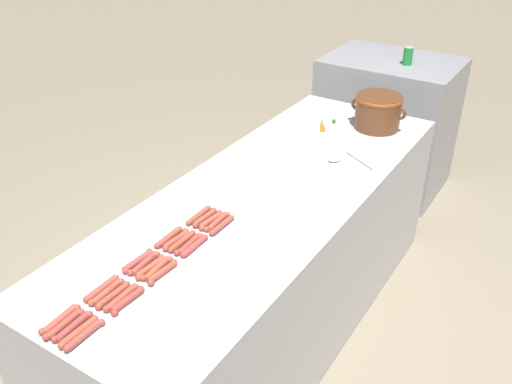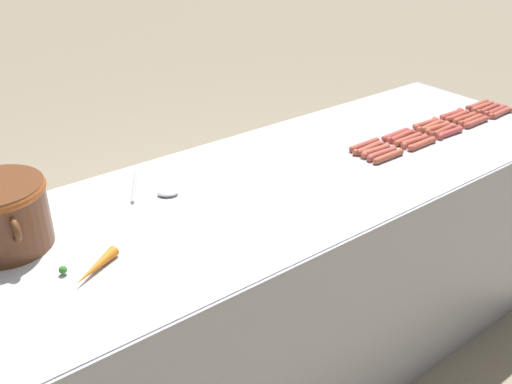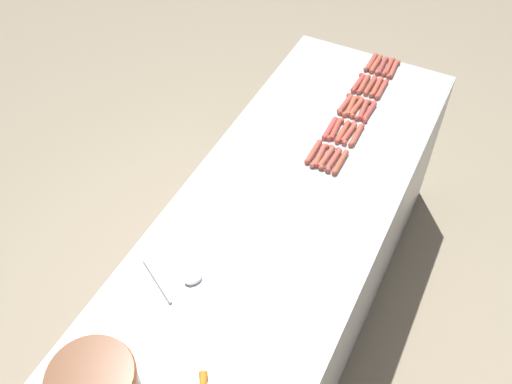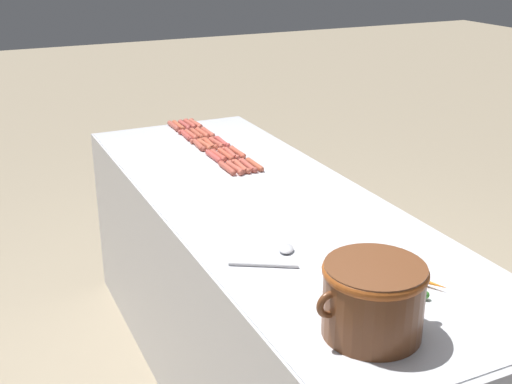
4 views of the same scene
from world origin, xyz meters
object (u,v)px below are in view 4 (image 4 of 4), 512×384
object	(u,v)px
hot_dog_0	(195,124)
hot_dog_17	(205,145)
hot_dog_7	(216,143)
serving_spoon	(279,254)
hot_dog_23	(213,156)
carrot	(421,281)
hot_dog_19	(235,168)
hot_dog_13	(225,154)
hot_dog_10	(185,125)
hot_dog_22	(198,145)
hot_dog_6	(202,133)
hot_dog_20	(173,126)
hot_dog_1	(208,132)
hot_dog_4	(255,164)
hot_dog_3	(237,152)
hot_dog_12	(209,143)
hot_dog_18	(218,155)
hot_dog_2	(222,142)
hot_dog_9	(248,165)
hot_dog_15	(178,125)
hot_dog_8	(231,153)
hot_dog_21	(185,135)
hot_dog_5	(190,124)
hot_dog_14	(241,166)
hot_dog_24	(227,168)
hot_dog_16	(191,135)
bean_pot	(373,296)

from	to	relation	value
hot_dog_0	hot_dog_17	distance (m)	0.39
hot_dog_7	serving_spoon	bearing A→B (deg)	77.40
hot_dog_23	carrot	size ratio (longest dim) A/B	0.98
hot_dog_19	serving_spoon	distance (m)	0.85
hot_dog_7	hot_dog_13	size ratio (longest dim) A/B	1.00
hot_dog_10	hot_dog_22	world-z (taller)	same
hot_dog_6	carrot	world-z (taller)	carrot
serving_spoon	hot_dog_20	bearing A→B (deg)	-96.21
hot_dog_1	hot_dog_4	world-z (taller)	same
hot_dog_3	hot_dog_7	size ratio (longest dim) A/B	1.00
hot_dog_3	hot_dog_13	distance (m)	0.06
hot_dog_4	hot_dog_20	bearing A→B (deg)	-80.45
hot_dog_12	hot_dog_0	bearing A→B (deg)	-99.92
hot_dog_18	hot_dog_20	world-z (taller)	same
hot_dog_2	hot_dog_9	world-z (taller)	same
hot_dog_17	hot_dog_12	bearing A→B (deg)	-164.84
hot_dog_1	hot_dog_20	world-z (taller)	same
hot_dog_10	hot_dog_9	bearing A→B (deg)	92.34
hot_dog_2	hot_dog_17	size ratio (longest dim) A/B	1.00
hot_dog_15	carrot	size ratio (longest dim) A/B	0.98
serving_spoon	hot_dog_8	bearing A→B (deg)	-104.67
hot_dog_15	hot_dog_21	world-z (taller)	same
hot_dog_10	hot_dog_5	bearing A→B (deg)	-166.55
hot_dog_2	hot_dog_9	size ratio (longest dim) A/B	1.00
hot_dog_5	hot_dog_19	size ratio (longest dim) A/B	1.00
hot_dog_9	hot_dog_19	world-z (taller)	same
hot_dog_15	hot_dog_14	bearing A→B (deg)	92.36
hot_dog_2	hot_dog_20	size ratio (longest dim) A/B	1.00
hot_dog_7	hot_dog_21	size ratio (longest dim) A/B	1.00
hot_dog_22	hot_dog_24	world-z (taller)	same
hot_dog_1	hot_dog_6	xyz separation A→B (m)	(0.03, -0.00, 0.00)
hot_dog_1	hot_dog_16	size ratio (longest dim) A/B	1.00
hot_dog_4	hot_dog_21	bearing A→B (deg)	-77.25
hot_dog_0	hot_dog_9	xyz separation A→B (m)	(0.03, 0.75, 0.00)
hot_dog_3	hot_dog_17	world-z (taller)	same
hot_dog_13	hot_dog_16	bearing A→B (deg)	-84.78
hot_dog_9	hot_dog_15	xyz separation A→B (m)	(0.06, -0.76, 0.00)
hot_dog_0	serving_spoon	xyz separation A→B (m)	(0.30, 1.58, -0.00)
hot_dog_10	hot_dog_21	distance (m)	0.20
hot_dog_8	hot_dog_18	size ratio (longest dim) A/B	1.00
hot_dog_8	hot_dog_23	bearing A→B (deg)	4.49
hot_dog_0	hot_dog_19	distance (m)	0.76
carrot	hot_dog_6	bearing A→B (deg)	-89.19
hot_dog_0	hot_dog_5	xyz separation A→B (m)	(0.03, -0.01, 0.00)
hot_dog_14	carrot	size ratio (longest dim) A/B	0.98
hot_dog_0	hot_dog_5	world-z (taller)	same
hot_dog_8	hot_dog_9	bearing A→B (deg)	90.23
hot_dog_5	hot_dog_23	distance (m)	0.58
bean_pot	hot_dog_22	bearing A→B (deg)	-95.27
carrot	hot_dog_3	bearing A→B (deg)	-90.40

